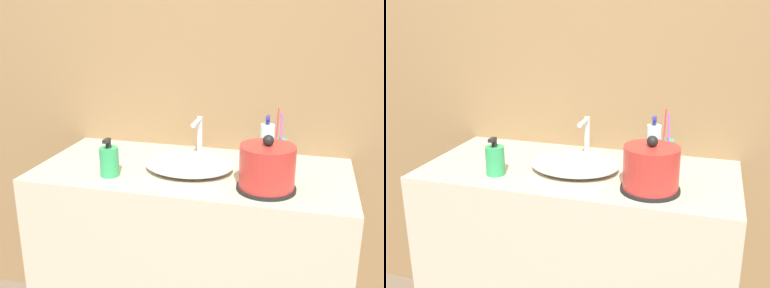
% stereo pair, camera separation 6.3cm
% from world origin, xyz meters
% --- Properties ---
extents(wall_back, '(6.00, 0.04, 2.60)m').
position_xyz_m(wall_back, '(0.00, 0.57, 1.30)').
color(wall_back, olive).
rests_on(wall_back, ground_plane).
extents(vanity_counter, '(1.20, 0.55, 0.88)m').
position_xyz_m(vanity_counter, '(0.00, 0.28, 0.44)').
color(vanity_counter, '#B7AD99').
rests_on(vanity_counter, ground_plane).
extents(sink_basin, '(0.34, 0.27, 0.05)m').
position_xyz_m(sink_basin, '(-0.01, 0.25, 0.91)').
color(sink_basin, silver).
rests_on(sink_basin, vanity_counter).
extents(faucet, '(0.06, 0.12, 0.17)m').
position_xyz_m(faucet, '(-0.00, 0.40, 0.97)').
color(faucet, silver).
rests_on(faucet, vanity_counter).
extents(electric_kettle, '(0.20, 0.20, 0.19)m').
position_xyz_m(electric_kettle, '(0.29, 0.14, 0.95)').
color(electric_kettle, black).
rests_on(electric_kettle, vanity_counter).
extents(toothbrush_cup, '(0.06, 0.06, 0.22)m').
position_xyz_m(toothbrush_cup, '(0.31, 0.43, 0.93)').
color(toothbrush_cup, teal).
rests_on(toothbrush_cup, vanity_counter).
extents(lotion_bottle, '(0.07, 0.07, 0.14)m').
position_xyz_m(lotion_bottle, '(-0.28, 0.13, 0.94)').
color(lotion_bottle, '#2D9956').
rests_on(lotion_bottle, vanity_counter).
extents(shampoo_bottle, '(0.05, 0.05, 0.21)m').
position_xyz_m(shampoo_bottle, '(0.27, 0.36, 0.97)').
color(shampoo_bottle, silver).
rests_on(shampoo_bottle, vanity_counter).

